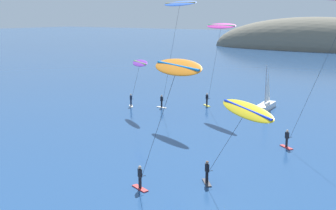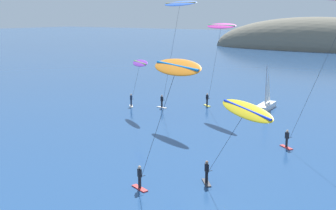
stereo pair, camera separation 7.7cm
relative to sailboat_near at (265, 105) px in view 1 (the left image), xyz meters
The scene contains 6 objects.
sailboat_near is the anchor object (origin of this frame).
kitesurfer_orange 32.71m from the sailboat_near, 79.44° to the right, with size 7.73×4.63×9.60m.
kitesurfer_yellow 30.36m from the sailboat_near, 72.65° to the right, with size 7.36×6.16×6.98m.
kitesurfer_purple 16.85m from the sailboat_near, 141.82° to the right, with size 6.16×4.76×6.62m.
kitesurfer_blue 16.44m from the sailboat_near, 136.49° to the right, with size 7.63×3.97×13.64m.
kitesurfer_magenta 11.07m from the sailboat_near, 146.17° to the right, with size 6.12×4.16×11.01m.
Camera 1 is at (24.57, -9.99, 11.97)m, focal length 45.00 mm.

